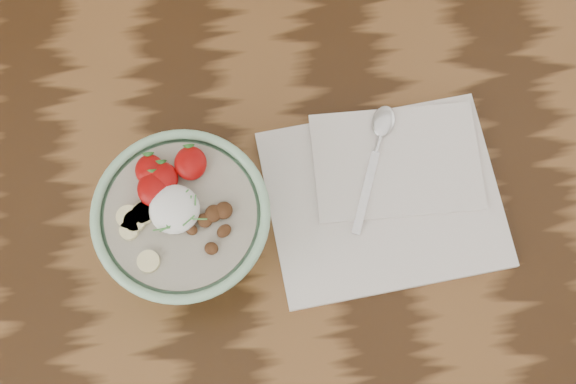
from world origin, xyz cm
name	(u,v)px	position (x,y,z in cm)	size (l,w,h in cm)	color
table	(364,271)	(0.00, 0.00, 65.70)	(160.00, 90.00, 75.00)	black
breakfast_bowl	(184,222)	(-21.80, 5.27, 81.86)	(20.07, 20.07, 13.46)	#93C69D
napkin	(386,191)	(2.98, 7.96, 75.73)	(30.12, 25.09, 1.75)	white
spoon	(379,139)	(2.88, 14.43, 77.13)	(8.16, 16.76, 0.90)	silver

